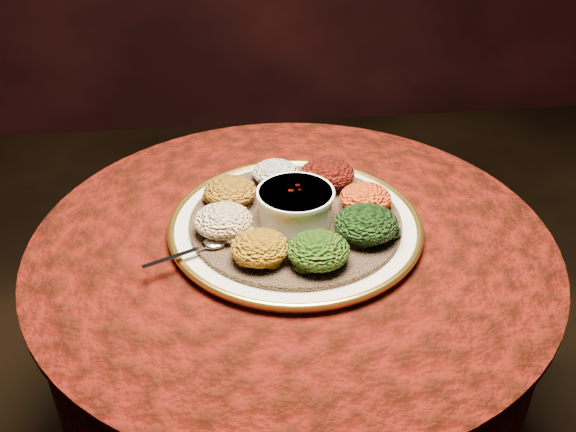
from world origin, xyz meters
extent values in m
cylinder|color=black|center=(0.00, 0.00, 0.34)|extent=(0.12, 0.12, 0.68)
cylinder|color=black|center=(0.00, 0.00, 0.70)|extent=(0.80, 0.80, 0.04)
cylinder|color=#470B06|center=(0.00, 0.00, 0.56)|extent=(0.93, 0.93, 0.34)
cylinder|color=#470B06|center=(0.00, 0.00, 0.73)|extent=(0.96, 0.96, 0.01)
cylinder|color=silver|center=(0.01, 0.02, 0.74)|extent=(0.60, 0.60, 0.02)
torus|color=#BC8F2F|center=(0.01, 0.02, 0.75)|extent=(0.47, 0.47, 0.01)
cylinder|color=brown|center=(0.01, 0.02, 0.76)|extent=(0.40, 0.40, 0.01)
cylinder|color=silver|center=(0.01, 0.02, 0.79)|extent=(0.13, 0.13, 0.06)
cylinder|color=silver|center=(0.01, 0.02, 0.82)|extent=(0.14, 0.14, 0.01)
cylinder|color=#661305|center=(0.01, 0.02, 0.81)|extent=(0.11, 0.11, 0.01)
ellipsoid|color=silver|center=(-0.14, -0.05, 0.77)|extent=(0.04, 0.03, 0.01)
cube|color=silver|center=(-0.21, -0.07, 0.77)|extent=(0.11, 0.06, 0.00)
ellipsoid|color=silver|center=(-0.01, 0.15, 0.78)|extent=(0.09, 0.09, 0.04)
ellipsoid|color=black|center=(0.09, 0.13, 0.79)|extent=(0.11, 0.10, 0.05)
ellipsoid|color=#A8620E|center=(0.14, 0.04, 0.79)|extent=(0.10, 0.09, 0.05)
ellipsoid|color=black|center=(0.12, -0.05, 0.79)|extent=(0.11, 0.11, 0.05)
ellipsoid|color=#8F2E09|center=(0.03, -0.11, 0.79)|extent=(0.11, 0.10, 0.05)
ellipsoid|color=#995D0D|center=(-0.07, -0.09, 0.79)|extent=(0.10, 0.10, 0.05)
ellipsoid|color=maroon|center=(-0.12, -0.01, 0.79)|extent=(0.10, 0.10, 0.05)
ellipsoid|color=#A05613|center=(-0.11, 0.09, 0.79)|extent=(0.10, 0.10, 0.05)
camera|label=1|loc=(-0.12, -0.94, 1.43)|focal=40.00mm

